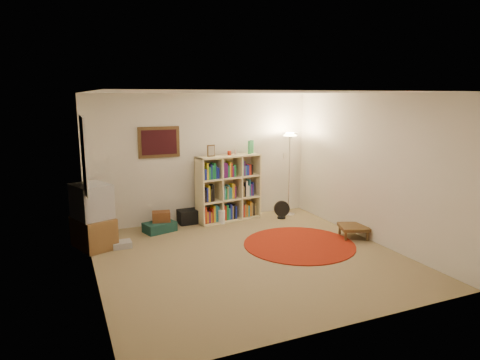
{
  "coord_description": "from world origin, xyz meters",
  "views": [
    {
      "loc": [
        -2.6,
        -5.69,
        2.45
      ],
      "look_at": [
        0.1,
        0.6,
        1.1
      ],
      "focal_mm": 32.0,
      "sensor_mm": 36.0,
      "label": 1
    }
  ],
  "objects_px": {
    "floor_lamp": "(290,147)",
    "side_table": "(354,227)",
    "bookshelf": "(228,189)",
    "floor_fan": "(282,210)",
    "tv_stand": "(93,217)",
    "suitcase": "(160,227)"
  },
  "relations": [
    {
      "from": "floor_fan",
      "to": "tv_stand",
      "type": "height_order",
      "value": "tv_stand"
    },
    {
      "from": "floor_lamp",
      "to": "floor_fan",
      "type": "xyz_separation_m",
      "value": [
        -0.25,
        -0.17,
        -1.25
      ]
    },
    {
      "from": "bookshelf",
      "to": "tv_stand",
      "type": "relative_size",
      "value": 1.49
    },
    {
      "from": "floor_fan",
      "to": "tv_stand",
      "type": "relative_size",
      "value": 0.35
    },
    {
      "from": "side_table",
      "to": "floor_fan",
      "type": "bearing_deg",
      "value": 110.9
    },
    {
      "from": "suitcase",
      "to": "side_table",
      "type": "height_order",
      "value": "side_table"
    },
    {
      "from": "floor_lamp",
      "to": "floor_fan",
      "type": "height_order",
      "value": "floor_lamp"
    },
    {
      "from": "bookshelf",
      "to": "floor_fan",
      "type": "bearing_deg",
      "value": -26.21
    },
    {
      "from": "floor_lamp",
      "to": "tv_stand",
      "type": "distance_m",
      "value": 4.02
    },
    {
      "from": "suitcase",
      "to": "floor_lamp",
      "type": "bearing_deg",
      "value": -15.2
    },
    {
      "from": "bookshelf",
      "to": "floor_fan",
      "type": "distance_m",
      "value": 1.18
    },
    {
      "from": "bookshelf",
      "to": "floor_lamp",
      "type": "xyz_separation_m",
      "value": [
        1.29,
        -0.17,
        0.8
      ]
    },
    {
      "from": "floor_fan",
      "to": "side_table",
      "type": "relative_size",
      "value": 0.6
    },
    {
      "from": "floor_lamp",
      "to": "tv_stand",
      "type": "height_order",
      "value": "floor_lamp"
    },
    {
      "from": "tv_stand",
      "to": "suitcase",
      "type": "relative_size",
      "value": 1.69
    },
    {
      "from": "floor_lamp",
      "to": "suitcase",
      "type": "height_order",
      "value": "floor_lamp"
    },
    {
      "from": "floor_lamp",
      "to": "suitcase",
      "type": "xyz_separation_m",
      "value": [
        -2.72,
        -0.04,
        -1.34
      ]
    },
    {
      "from": "floor_fan",
      "to": "suitcase",
      "type": "distance_m",
      "value": 2.48
    },
    {
      "from": "floor_lamp",
      "to": "side_table",
      "type": "bearing_deg",
      "value": -78.87
    },
    {
      "from": "bookshelf",
      "to": "tv_stand",
      "type": "distance_m",
      "value": 2.67
    },
    {
      "from": "bookshelf",
      "to": "tv_stand",
      "type": "height_order",
      "value": "bookshelf"
    },
    {
      "from": "tv_stand",
      "to": "suitcase",
      "type": "distance_m",
      "value": 1.3
    }
  ]
}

